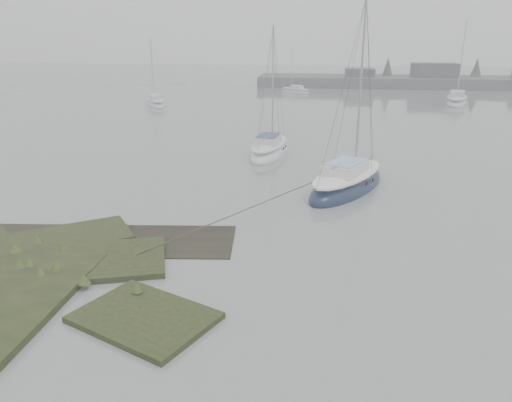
% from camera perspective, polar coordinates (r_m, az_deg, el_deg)
% --- Properties ---
extents(ground, '(160.00, 160.00, 0.00)m').
position_cam_1_polar(ground, '(42.47, 0.66, 8.88)').
color(ground, slate).
rests_on(ground, ground).
extents(far_shoreline, '(60.00, 8.00, 4.15)m').
position_cam_1_polar(far_shoreline, '(76.92, 24.56, 12.31)').
color(far_shoreline, '#4C4F51').
rests_on(far_shoreline, ground).
extents(sailboat_main, '(5.00, 7.00, 9.49)m').
position_cam_1_polar(sailboat_main, '(24.59, 10.37, 1.95)').
color(sailboat_main, '#111C34').
rests_on(sailboat_main, ground).
extents(sailboat_white, '(2.67, 6.09, 8.31)m').
position_cam_1_polar(sailboat_white, '(31.33, 1.53, 5.80)').
color(sailboat_white, silver).
rests_on(sailboat_white, ground).
extents(sailboat_far_a, '(3.92, 5.45, 7.40)m').
position_cam_1_polar(sailboat_far_a, '(54.01, -11.40, 10.88)').
color(sailboat_far_a, silver).
rests_on(sailboat_far_a, ground).
extents(sailboat_far_b, '(3.77, 6.90, 9.27)m').
position_cam_1_polar(sailboat_far_b, '(57.98, 21.92, 10.50)').
color(sailboat_far_b, '#B4B8BE').
rests_on(sailboat_far_b, ground).
extents(sailboat_far_c, '(4.39, 3.71, 6.17)m').
position_cam_1_polar(sailboat_far_c, '(64.49, 4.52, 12.37)').
color(sailboat_far_c, silver).
rests_on(sailboat_far_c, ground).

